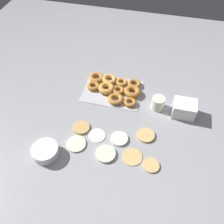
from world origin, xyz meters
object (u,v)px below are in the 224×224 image
at_px(pancake_4, 146,135).
at_px(pancake_5, 106,154).
at_px(donut_tray, 115,88).
at_px(container_stack, 184,109).
at_px(paper_cup, 158,103).
at_px(pancake_2, 97,135).
at_px(pancake_0, 76,144).
at_px(pancake_6, 132,157).
at_px(pancake_3, 81,128).
at_px(pancake_7, 151,165).
at_px(batter_bowl, 45,151).
at_px(pancake_1, 119,139).

xyz_separation_m(pancake_4, pancake_5, (0.20, 0.18, 0.00)).
xyz_separation_m(donut_tray, container_stack, (-0.48, 0.11, 0.03)).
bearing_deg(donut_tray, paper_cup, 163.60).
distance_m(pancake_2, donut_tray, 0.41).
bearing_deg(pancake_0, pancake_2, -139.07).
relative_size(pancake_5, pancake_6, 1.01).
relative_size(pancake_2, pancake_6, 0.90).
height_order(pancake_3, pancake_4, same).
xyz_separation_m(pancake_6, pancake_7, (-0.11, 0.03, 0.00)).
relative_size(pancake_7, paper_cup, 1.06).
bearing_deg(pancake_2, pancake_4, -166.47).
distance_m(pancake_3, pancake_7, 0.48).
relative_size(donut_tray, batter_bowl, 2.68).
bearing_deg(pancake_7, pancake_6, -14.87).
xyz_separation_m(pancake_3, batter_bowl, (0.14, 0.22, 0.02)).
bearing_deg(pancake_6, paper_cup, -102.69).
relative_size(pancake_6, container_stack, 0.81).
relative_size(pancake_4, paper_cup, 1.23).
bearing_deg(pancake_7, pancake_4, -73.15).
bearing_deg(batter_bowl, pancake_6, -168.51).
relative_size(pancake_0, container_stack, 0.81).
height_order(pancake_0, pancake_6, pancake_0).
bearing_deg(pancake_3, pancake_2, 163.77).
relative_size(pancake_3, container_stack, 0.72).
xyz_separation_m(pancake_3, donut_tray, (-0.12, -0.37, 0.01)).
relative_size(pancake_1, pancake_4, 0.96).
distance_m(pancake_1, pancake_2, 0.14).
bearing_deg(pancake_2, pancake_5, 126.86).
xyz_separation_m(pancake_0, pancake_3, (0.01, -0.12, 0.00)).
bearing_deg(pancake_4, pancake_6, 72.03).
bearing_deg(pancake_7, pancake_2, -19.44).
bearing_deg(pancake_6, pancake_7, 165.13).
bearing_deg(pancake_1, pancake_7, 148.40).
relative_size(pancake_3, donut_tray, 0.25).
height_order(pancake_2, pancake_4, pancake_4).
bearing_deg(pancake_0, pancake_3, -86.30).
bearing_deg(paper_cup, pancake_1, 58.54).
distance_m(donut_tray, container_stack, 0.49).
bearing_deg(pancake_4, paper_cup, -99.09).
xyz_separation_m(donut_tray, paper_cup, (-0.31, 0.09, 0.02)).
height_order(pancake_0, batter_bowl, batter_bowl).
height_order(pancake_5, donut_tray, donut_tray).
distance_m(batter_bowl, container_stack, 0.88).
height_order(donut_tray, paper_cup, paper_cup).
bearing_deg(pancake_5, donut_tray, -82.19).
relative_size(pancake_0, paper_cup, 1.34).
distance_m(pancake_3, pancake_4, 0.40).
bearing_deg(pancake_1, pancake_4, -157.12).
height_order(pancake_0, donut_tray, donut_tray).
xyz_separation_m(pancake_0, batter_bowl, (0.14, 0.10, 0.02)).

